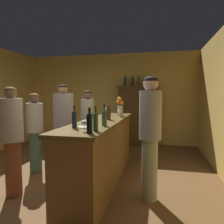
{
  "coord_description": "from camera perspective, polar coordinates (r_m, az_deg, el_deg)",
  "views": [
    {
      "loc": [
        1.52,
        -3.15,
        1.5
      ],
      "look_at": [
        0.79,
        0.05,
        1.23
      ],
      "focal_mm": 33.28,
      "sensor_mm": 36.0,
      "label": 1
    }
  ],
  "objects": [
    {
      "name": "floor",
      "position": [
        3.81,
        -12.57,
        -18.59
      ],
      "size": [
        8.21,
        8.21,
        0.0
      ],
      "primitive_type": "plane",
      "color": "brown",
      "rests_on": "ground"
    },
    {
      "name": "bartender",
      "position": [
        2.96,
        10.42,
        -5.28
      ],
      "size": [
        0.31,
        0.31,
        1.76
      ],
      "rotation": [
        0.0,
        0.0,
        2.93
      ],
      "color": "gray",
      "rests_on": "ground"
    },
    {
      "name": "patron_redhead",
      "position": [
        4.07,
        -13.16,
        -3.55
      ],
      "size": [
        0.38,
        0.38,
        1.7
      ],
      "rotation": [
        0.0,
        0.0,
        -0.14
      ],
      "color": "maroon",
      "rests_on": "ground"
    },
    {
      "name": "patron_in_navy",
      "position": [
        4.29,
        -20.43,
        -4.23
      ],
      "size": [
        0.32,
        0.32,
        1.53
      ],
      "rotation": [
        0.0,
        0.0,
        -0.41
      ],
      "color": "#3E644F",
      "rests_on": "ground"
    },
    {
      "name": "cheese_plate",
      "position": [
        2.74,
        -7.67,
        -4.14
      ],
      "size": [
        0.17,
        0.17,
        0.01
      ],
      "primitive_type": "cylinder",
      "color": "white",
      "rests_on": "bar_counter"
    },
    {
      "name": "flower_arrangement",
      "position": [
        4.17,
        2.22,
        1.29
      ],
      "size": [
        0.14,
        0.12,
        0.38
      ],
      "color": "#A5A088",
      "rests_on": "bar_counter"
    },
    {
      "name": "wine_bottle_pinot",
      "position": [
        2.87,
        -2.13,
        -1.21
      ],
      "size": [
        0.07,
        0.07,
        0.3
      ],
      "color": "#2F4F33",
      "rests_on": "bar_counter"
    },
    {
      "name": "display_bottle_left",
      "position": [
        6.15,
        3.59,
        8.48
      ],
      "size": [
        0.08,
        0.08,
        0.33
      ],
      "color": "#1A2F39",
      "rests_on": "display_cabinet"
    },
    {
      "name": "display_bottle_center",
      "position": [
        6.1,
        7.38,
        8.39
      ],
      "size": [
        0.06,
        0.06,
        0.33
      ],
      "color": "#46321F",
      "rests_on": "display_cabinet"
    },
    {
      "name": "display_cabinet",
      "position": [
        6.12,
        7.19,
        -0.83
      ],
      "size": [
        1.18,
        0.44,
        1.75
      ],
      "color": "#3C280E",
      "rests_on": "ground"
    },
    {
      "name": "patron_in_grey",
      "position": [
        4.74,
        -6.69,
        -2.57
      ],
      "size": [
        0.3,
        0.3,
        1.6
      ],
      "rotation": [
        0.0,
        0.0,
        -0.79
      ],
      "color": "brown",
      "rests_on": "ground"
    },
    {
      "name": "wine_glass_mid",
      "position": [
        2.44,
        -7.58,
        -3.05
      ],
      "size": [
        0.08,
        0.08,
        0.13
      ],
      "color": "white",
      "rests_on": "bar_counter"
    },
    {
      "name": "bar_counter",
      "position": [
        3.6,
        -2.8,
        -10.73
      ],
      "size": [
        0.63,
        2.78,
        1.07
      ],
      "color": "brown",
      "rests_on": "ground"
    },
    {
      "name": "wine_bottle_syrah",
      "position": [
        2.71,
        -10.28,
        -1.69
      ],
      "size": [
        0.07,
        0.07,
        0.29
      ],
      "color": "#1E2B38",
      "rests_on": "bar_counter"
    },
    {
      "name": "wine_glass_rear",
      "position": [
        4.45,
        -1.44,
        0.76
      ],
      "size": [
        0.06,
        0.06,
        0.16
      ],
      "color": "white",
      "rests_on": "bar_counter"
    },
    {
      "name": "wine_glass_front",
      "position": [
        4.0,
        1.96,
        0.16
      ],
      "size": [
        0.06,
        0.06,
        0.15
      ],
      "color": "white",
      "rests_on": "bar_counter"
    },
    {
      "name": "patron_tall",
      "position": [
        3.39,
        -25.75,
        -6.08
      ],
      "size": [
        0.32,
        0.32,
        1.62
      ],
      "rotation": [
        0.0,
        0.0,
        0.47
      ],
      "color": "brown",
      "rests_on": "ground"
    },
    {
      "name": "wall_back",
      "position": [
        6.55,
        -0.63,
        3.65
      ],
      "size": [
        5.38,
        0.12,
        2.75
      ],
      "primitive_type": "cube",
      "color": "gold",
      "rests_on": "ground"
    },
    {
      "name": "display_bottle_midleft",
      "position": [
        6.12,
        5.67,
        8.43
      ],
      "size": [
        0.07,
        0.07,
        0.33
      ],
      "color": "#1D233A",
      "rests_on": "display_cabinet"
    },
    {
      "name": "wine_bottle_riesling",
      "position": [
        2.31,
        -6.21,
        -2.66
      ],
      "size": [
        0.07,
        0.07,
        0.3
      ],
      "color": "black",
      "rests_on": "bar_counter"
    },
    {
      "name": "display_bottle_midright",
      "position": [
        6.08,
        9.24,
        8.22
      ],
      "size": [
        0.07,
        0.07,
        0.28
      ],
      "color": "black",
      "rests_on": "display_cabinet"
    },
    {
      "name": "wine_bottle_chardonnay",
      "position": [
        3.55,
        -0.91,
        0.32
      ],
      "size": [
        0.07,
        0.07,
        0.34
      ],
      "color": "#402716",
      "rests_on": "bar_counter"
    },
    {
      "name": "display_bottle_right",
      "position": [
        6.08,
        10.79,
        8.27
      ],
      "size": [
        0.08,
        0.08,
        0.31
      ],
      "color": "#453319",
      "rests_on": "display_cabinet"
    },
    {
      "name": "wine_bottle_merlot",
      "position": [
        2.45,
        -4.54,
        -2.34
      ],
      "size": [
        0.06,
        0.06,
        0.29
      ],
      "color": "#244C27",
      "rests_on": "bar_counter"
    }
  ]
}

